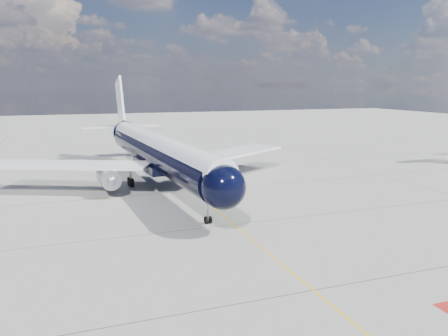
# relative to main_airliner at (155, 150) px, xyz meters

# --- Properties ---
(ground) EXTENTS (320.00, 320.00, 0.00)m
(ground) POSITION_rel_main_airliner_xyz_m (3.74, -0.42, -4.76)
(ground) COLOR gray
(ground) RESTS_ON ground
(taxiway_centerline) EXTENTS (0.16, 160.00, 0.01)m
(taxiway_centerline) POSITION_rel_main_airliner_xyz_m (3.74, -5.42, -4.76)
(taxiway_centerline) COLOR #E8B20C
(taxiway_centerline) RESTS_ON ground
(main_airliner) EXTENTS (43.56, 53.16, 15.35)m
(main_airliner) POSITION_rel_main_airliner_xyz_m (0.00, 0.00, 0.00)
(main_airliner) COLOR black
(main_airliner) RESTS_ON ground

